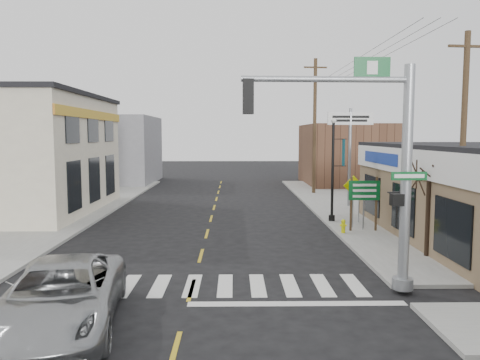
{
  "coord_description": "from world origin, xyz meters",
  "views": [
    {
      "loc": [
        1.28,
        -13.6,
        4.61
      ],
      "look_at": [
        1.52,
        5.22,
        2.8
      ],
      "focal_mm": 35.0,
      "sensor_mm": 36.0,
      "label": 1
    }
  ],
  "objects_px": {
    "lamp_post": "(334,162)",
    "utility_pole_far": "(315,125)",
    "fire_hydrant": "(343,225)",
    "guide_sign": "(364,196)",
    "traffic_signal_pole": "(379,154)",
    "utility_pole_near": "(463,144)",
    "dance_center_sign": "(350,132)",
    "bare_tree": "(430,166)",
    "suv": "(61,296)"
  },
  "relations": [
    {
      "from": "dance_center_sign",
      "to": "utility_pole_far",
      "type": "xyz_separation_m",
      "value": [
        -1.08,
        6.8,
        0.58
      ]
    },
    {
      "from": "fire_hydrant",
      "to": "utility_pole_near",
      "type": "relative_size",
      "value": 0.08
    },
    {
      "from": "suv",
      "to": "bare_tree",
      "type": "distance_m",
      "value": 13.14
    },
    {
      "from": "traffic_signal_pole",
      "to": "bare_tree",
      "type": "xyz_separation_m",
      "value": [
        3.05,
        3.77,
        -0.62
      ]
    },
    {
      "from": "traffic_signal_pole",
      "to": "suv",
      "type": "bearing_deg",
      "value": -166.3
    },
    {
      "from": "fire_hydrant",
      "to": "bare_tree",
      "type": "xyz_separation_m",
      "value": [
        2.16,
        -4.12,
        2.99
      ]
    },
    {
      "from": "guide_sign",
      "to": "utility_pole_near",
      "type": "xyz_separation_m",
      "value": [
        2.14,
        -4.87,
        2.5
      ]
    },
    {
      "from": "traffic_signal_pole",
      "to": "guide_sign",
      "type": "distance_m",
      "value": 8.88
    },
    {
      "from": "bare_tree",
      "to": "utility_pole_near",
      "type": "relative_size",
      "value": 0.52
    },
    {
      "from": "lamp_post",
      "to": "utility_pole_far",
      "type": "height_order",
      "value": "utility_pole_far"
    },
    {
      "from": "fire_hydrant",
      "to": "utility_pole_near",
      "type": "distance_m",
      "value": 6.65
    },
    {
      "from": "traffic_signal_pole",
      "to": "lamp_post",
      "type": "relative_size",
      "value": 1.24
    },
    {
      "from": "dance_center_sign",
      "to": "utility_pole_near",
      "type": "height_order",
      "value": "utility_pole_near"
    },
    {
      "from": "guide_sign",
      "to": "lamp_post",
      "type": "relative_size",
      "value": 0.48
    },
    {
      "from": "utility_pole_far",
      "to": "fire_hydrant",
      "type": "bearing_deg",
      "value": -99.59
    },
    {
      "from": "suv",
      "to": "lamp_post",
      "type": "height_order",
      "value": "lamp_post"
    },
    {
      "from": "fire_hydrant",
      "to": "lamp_post",
      "type": "distance_m",
      "value": 4.13
    },
    {
      "from": "suv",
      "to": "lamp_post",
      "type": "xyz_separation_m",
      "value": [
        9.32,
        13.32,
        2.45
      ]
    },
    {
      "from": "fire_hydrant",
      "to": "guide_sign",
      "type": "bearing_deg",
      "value": 23.74
    },
    {
      "from": "suv",
      "to": "utility_pole_near",
      "type": "relative_size",
      "value": 0.7
    },
    {
      "from": "guide_sign",
      "to": "dance_center_sign",
      "type": "xyz_separation_m",
      "value": [
        1.22,
        7.8,
        3.04
      ]
    },
    {
      "from": "fire_hydrant",
      "to": "bare_tree",
      "type": "height_order",
      "value": "bare_tree"
    },
    {
      "from": "guide_sign",
      "to": "utility_pole_far",
      "type": "bearing_deg",
      "value": 90.19
    },
    {
      "from": "utility_pole_near",
      "to": "utility_pole_far",
      "type": "bearing_deg",
      "value": 89.88
    },
    {
      "from": "lamp_post",
      "to": "guide_sign",
      "type": "bearing_deg",
      "value": -62.22
    },
    {
      "from": "lamp_post",
      "to": "utility_pole_near",
      "type": "bearing_deg",
      "value": -59.02
    },
    {
      "from": "guide_sign",
      "to": "utility_pole_far",
      "type": "height_order",
      "value": "utility_pole_far"
    },
    {
      "from": "suv",
      "to": "lamp_post",
      "type": "relative_size",
      "value": 1.06
    },
    {
      "from": "suv",
      "to": "dance_center_sign",
      "type": "bearing_deg",
      "value": 50.12
    },
    {
      "from": "dance_center_sign",
      "to": "bare_tree",
      "type": "bearing_deg",
      "value": -94.41
    },
    {
      "from": "guide_sign",
      "to": "bare_tree",
      "type": "relative_size",
      "value": 0.6
    },
    {
      "from": "traffic_signal_pole",
      "to": "utility_pole_far",
      "type": "distance_m",
      "value": 23.09
    },
    {
      "from": "guide_sign",
      "to": "utility_pole_near",
      "type": "distance_m",
      "value": 5.88
    },
    {
      "from": "fire_hydrant",
      "to": "utility_pole_far",
      "type": "relative_size",
      "value": 0.06
    },
    {
      "from": "utility_pole_far",
      "to": "guide_sign",
      "type": "bearing_deg",
      "value": -95.6
    },
    {
      "from": "guide_sign",
      "to": "lamp_post",
      "type": "distance_m",
      "value": 3.09
    },
    {
      "from": "dance_center_sign",
      "to": "utility_pole_far",
      "type": "bearing_deg",
      "value": 95.13
    },
    {
      "from": "traffic_signal_pole",
      "to": "fire_hydrant",
      "type": "xyz_separation_m",
      "value": [
        0.89,
        7.89,
        -3.61
      ]
    },
    {
      "from": "guide_sign",
      "to": "fire_hydrant",
      "type": "xyz_separation_m",
      "value": [
        -1.06,
        -0.46,
        -1.32
      ]
    },
    {
      "from": "utility_pole_far",
      "to": "lamp_post",
      "type": "bearing_deg",
      "value": -99.94
    },
    {
      "from": "traffic_signal_pole",
      "to": "utility_pole_near",
      "type": "bearing_deg",
      "value": 38.08
    },
    {
      "from": "suv",
      "to": "lamp_post",
      "type": "bearing_deg",
      "value": 46.79
    },
    {
      "from": "lamp_post",
      "to": "dance_center_sign",
      "type": "xyz_separation_m",
      "value": [
        2.11,
        5.21,
        1.59
      ]
    },
    {
      "from": "bare_tree",
      "to": "utility_pole_near",
      "type": "distance_m",
      "value": 1.37
    },
    {
      "from": "dance_center_sign",
      "to": "fire_hydrant",
      "type": "bearing_deg",
      "value": -109.26
    },
    {
      "from": "traffic_signal_pole",
      "to": "dance_center_sign",
      "type": "distance_m",
      "value": 16.48
    },
    {
      "from": "fire_hydrant",
      "to": "lamp_post",
      "type": "xyz_separation_m",
      "value": [
        0.17,
        3.05,
        2.77
      ]
    },
    {
      "from": "suv",
      "to": "bare_tree",
      "type": "height_order",
      "value": "bare_tree"
    },
    {
      "from": "traffic_signal_pole",
      "to": "utility_pole_far",
      "type": "bearing_deg",
      "value": 82.45
    },
    {
      "from": "fire_hydrant",
      "to": "dance_center_sign",
      "type": "distance_m",
      "value": 9.61
    }
  ]
}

